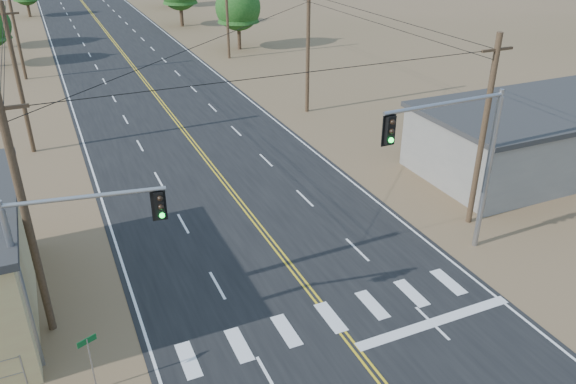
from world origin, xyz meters
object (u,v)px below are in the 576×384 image
signal_mast_right (462,152)px  street_sign (90,356)px  building_right (537,138)px  signal_mast_left (62,255)px

signal_mast_right → street_sign: signal_mast_right is taller
building_right → signal_mast_right: (-11.57, -6.05, 3.39)m
building_right → street_sign: size_ratio=6.47×
building_right → signal_mast_left: (-28.54, -6.25, 2.60)m
building_right → signal_mast_right: size_ratio=1.87×
signal_mast_left → street_sign: 3.56m
building_right → signal_mast_left: bearing=-167.6°
signal_mast_right → signal_mast_left: bearing=179.3°
signal_mast_left → signal_mast_right: 16.99m
building_right → signal_mast_right: bearing=-152.4°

